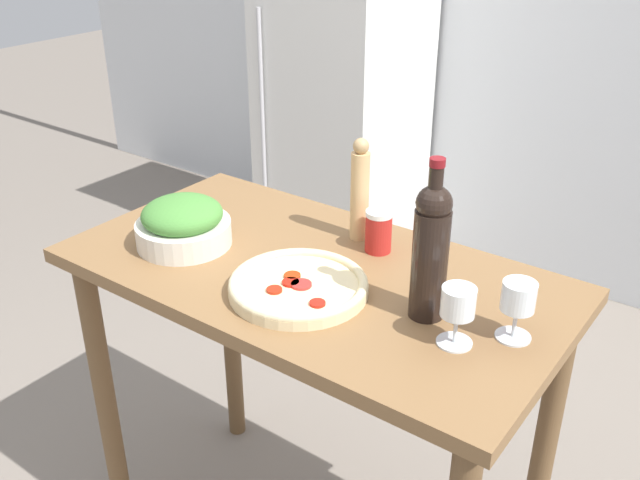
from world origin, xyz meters
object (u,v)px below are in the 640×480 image
Objects in this scene: wine_glass_near at (458,306)px; homemade_pizza at (298,286)px; pepper_mill at (359,191)px; salad_bowl at (183,224)px; salt_canister at (379,231)px; wine_bottle at (431,248)px; wine_glass_far at (518,300)px; refrigerator at (344,75)px.

wine_glass_near is 0.41× the size of homemade_pizza.
salad_bowl is (-0.32, -0.28, -0.07)m from pepper_mill.
wine_bottle is at bearing -38.41° from salt_canister.
homemade_pizza is at bearing -97.38° from salt_canister.
salad_bowl is at bearing -179.07° from wine_glass_near.
homemade_pizza is at bearing -165.47° from wine_glass_far.
wine_bottle is 3.25× the size of salt_canister.
salt_canister is at bearing 82.62° from homemade_pizza.
wine_glass_far is at bearing 14.53° from homemade_pizza.
homemade_pizza is (-0.44, -0.11, -0.07)m from wine_glass_far.
wine_bottle reaches higher than wine_glass_near.
refrigerator is 2.17m from wine_glass_far.
salad_bowl is at bearing -67.96° from refrigerator.
wine_bottle is 2.77× the size of wine_glass_far.
refrigerator is 2.08m from wine_bottle.
salad_bowl is at bearing -173.12° from wine_glass_far.
wine_glass_near is at bearing -49.84° from refrigerator.
wine_glass_far is 0.53× the size of salad_bowl.
wine_glass_near is 0.53× the size of salad_bowl.
wine_bottle is at bearing 17.87° from homemade_pizza.
wine_glass_far is 1.17× the size of salt_canister.
wine_glass_near is at bearing 4.60° from homemade_pizza.
refrigerator reaches higher than wine_glass_near.
homemade_pizza is (-0.27, -0.09, -0.14)m from wine_bottle.
wine_bottle is 2.77× the size of wine_glass_near.
wine_glass_near is (0.09, -0.06, -0.07)m from wine_bottle.
salt_canister reaches higher than homemade_pizza.
wine_bottle is at bearing -50.82° from refrigerator.
wine_glass_near and wine_glass_far have the same top height.
salt_canister is at bearing -21.96° from pepper_mill.
pepper_mill reaches higher than wine_glass_near.
homemade_pizza is (0.04, -0.30, -0.11)m from pepper_mill.
salad_bowl is at bearing 177.34° from homemade_pizza.
wine_bottle is 0.31m from homemade_pizza.
salad_bowl is 0.76× the size of homemade_pizza.
refrigerator reaches higher than wine_bottle.
refrigerator is at bearing 112.04° from salad_bowl.
wine_glass_far is at bearing 6.88° from salad_bowl.
wine_glass_near is 1.17× the size of salt_canister.
wine_bottle reaches higher than homemade_pizza.
salad_bowl reaches higher than salt_canister.
salad_bowl is (-0.81, -0.10, -0.03)m from wine_glass_far.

